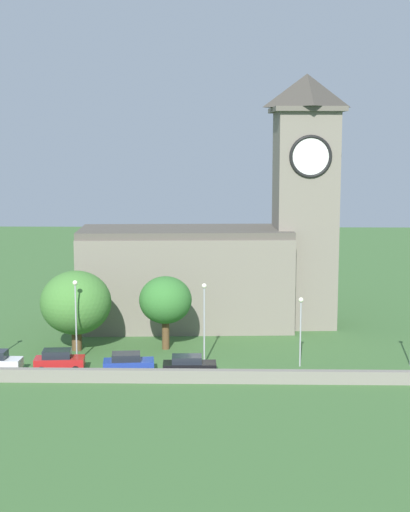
# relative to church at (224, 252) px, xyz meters

# --- Properties ---
(ground_plane) EXTENTS (200.00, 200.00, 0.00)m
(ground_plane) POSITION_rel_church_xyz_m (-2.53, -2.46, -7.91)
(ground_plane) COLOR #3D6633
(church) EXTENTS (27.90, 10.99, 26.60)m
(church) POSITION_rel_church_xyz_m (0.00, 0.00, 0.00)
(church) COLOR slate
(church) RESTS_ON ground
(quay_barrier) EXTENTS (43.97, 0.70, 1.09)m
(quay_barrier) POSITION_rel_church_xyz_m (-2.53, -20.51, -7.36)
(quay_barrier) COLOR gray
(quay_barrier) RESTS_ON ground
(car_red) EXTENTS (4.39, 2.49, 1.90)m
(car_red) POSITION_rel_church_xyz_m (-14.18, -17.53, -6.95)
(car_red) COLOR red
(car_red) RESTS_ON ground
(car_blue) EXTENTS (4.49, 2.64, 1.70)m
(car_blue) POSITION_rel_church_xyz_m (-8.18, -17.74, -7.05)
(car_blue) COLOR #233D9E
(car_blue) RESTS_ON ground
(car_black) EXTENTS (4.58, 2.31, 1.65)m
(car_black) POSITION_rel_church_xyz_m (-2.93, -18.28, -7.07)
(car_black) COLOR black
(car_black) RESTS_ON ground
(streetlamp_west_mid) EXTENTS (0.44, 0.44, 7.45)m
(streetlamp_west_mid) POSITION_rel_church_xyz_m (-13.17, -14.67, -2.98)
(streetlamp_west_mid) COLOR #9EA0A5
(streetlamp_west_mid) RESTS_ON ground
(streetlamp_central) EXTENTS (0.44, 0.44, 7.30)m
(streetlamp_central) POSITION_rel_church_xyz_m (-1.70, -15.06, -3.07)
(streetlamp_central) COLOR #9EA0A5
(streetlamp_central) RESTS_ON ground
(streetlamp_east_mid) EXTENTS (0.44, 0.44, 6.19)m
(streetlamp_east_mid) POSITION_rel_church_xyz_m (6.75, -15.57, -3.71)
(streetlamp_east_mid) COLOR #9EA0A5
(streetlamp_east_mid) RESTS_ON ground
(tree_riverside_east) EXTENTS (5.00, 5.00, 7.02)m
(tree_riverside_east) POSITION_rel_church_xyz_m (-5.50, -10.04, -3.18)
(tree_riverside_east) COLOR brown
(tree_riverside_east) RESTS_ON ground
(tree_riverside_west) EXTENTS (6.68, 6.68, 7.62)m
(tree_riverside_west) POSITION_rel_church_xyz_m (-13.91, -10.68, -3.32)
(tree_riverside_west) COLOR brown
(tree_riverside_west) RESTS_ON ground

